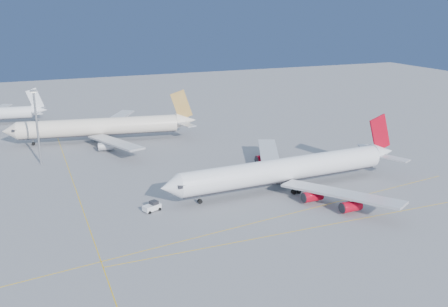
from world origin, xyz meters
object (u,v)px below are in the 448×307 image
(airliner_virgin, at_px, (289,169))
(airliner_etihad, at_px, (103,127))
(pushback_tug, at_px, (152,206))
(light_mast, at_px, (37,121))

(airliner_virgin, distance_m, airliner_etihad, 78.41)
(airliner_virgin, xyz_separation_m, airliner_etihad, (-38.37, 68.38, 0.09))
(airliner_virgin, distance_m, pushback_tug, 38.57)
(airliner_etihad, bearing_deg, light_mast, -129.38)
(airliner_etihad, height_order, light_mast, light_mast)
(airliner_etihad, bearing_deg, airliner_virgin, -51.59)
(airliner_virgin, bearing_deg, pushback_tug, 179.19)
(airliner_virgin, bearing_deg, airliner_etihad, 116.67)
(airliner_virgin, height_order, airliner_etihad, airliner_etihad)
(light_mast, bearing_deg, airliner_etihad, 41.51)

